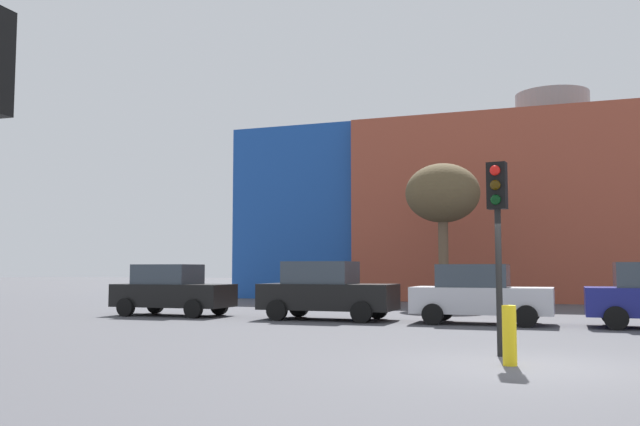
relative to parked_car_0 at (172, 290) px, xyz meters
The scene contains 8 objects.
ground_plane 15.34m from the parked_car_0, 35.08° to the right, with size 200.00×200.00×0.00m, color #47474C.
building_backdrop 23.15m from the parked_car_0, 56.51° to the left, with size 34.38×12.15×11.47m.
parked_car_0 is the anchor object (origin of this frame).
parked_car_1 5.77m from the parked_car_0, ahead, with size 4.34×2.13×1.88m.
parked_car_2 10.64m from the parked_car_0, ahead, with size 4.10×2.01×1.78m.
traffic_light_island 14.27m from the parked_car_0, 32.71° to the right, with size 0.39×0.38×3.68m.
bare_tree_0 12.42m from the parked_car_0, 46.33° to the left, with size 3.21×3.21×6.21m.
bollard_yellow_0 15.06m from the parked_car_0, 36.01° to the right, with size 0.24×0.24×1.02m, color yellow.
Camera 1 is at (0.61, -12.23, 1.64)m, focal length 38.43 mm.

